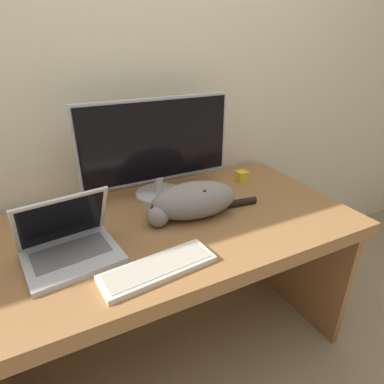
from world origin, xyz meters
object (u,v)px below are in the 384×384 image
laptop (69,245)px  cat (193,200)px  external_keyboard (158,268)px  monitor (157,148)px

laptop → cat: laptop is taller
laptop → cat: bearing=-1.5°
external_keyboard → cat: (0.26, 0.26, 0.07)m
external_keyboard → cat: cat is taller
monitor → cat: bearing=-78.6°
laptop → external_keyboard: 0.32m
laptop → external_keyboard: (0.24, -0.21, -0.04)m
monitor → external_keyboard: bearing=-112.0°
monitor → laptop: size_ratio=2.11×
monitor → external_keyboard: monitor is taller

